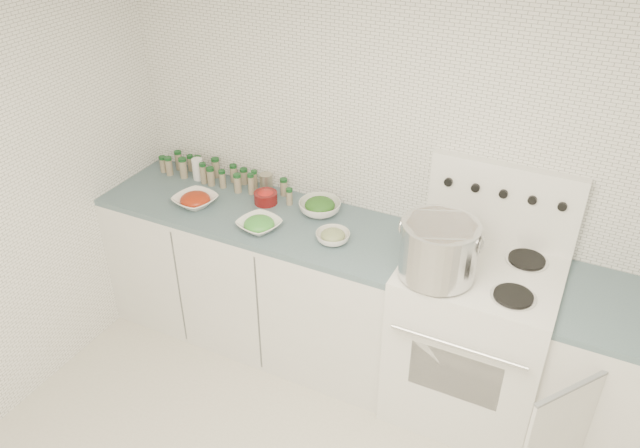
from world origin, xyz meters
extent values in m
cube|color=white|center=(0.00, 1.51, 1.25)|extent=(3.50, 0.02, 2.50)
cube|color=white|center=(-0.82, 1.19, 0.43)|extent=(1.85, 0.62, 0.86)
cube|color=#475F6B|center=(-0.82, 1.19, 0.88)|extent=(1.85, 0.62, 0.03)
cube|color=white|center=(0.48, 1.18, 0.46)|extent=(0.76, 0.65, 0.92)
cube|color=black|center=(0.48, 0.86, 0.50)|extent=(0.45, 0.01, 0.28)
cylinder|color=silver|center=(0.48, 0.82, 0.72)|extent=(0.65, 0.02, 0.02)
cube|color=white|center=(0.48, 1.18, 0.93)|extent=(0.76, 0.65, 0.01)
cube|color=white|center=(0.48, 1.47, 1.15)|extent=(0.76, 0.06, 0.43)
cylinder|color=silver|center=(0.30, 1.02, 0.94)|extent=(0.21, 0.21, 0.01)
cylinder|color=black|center=(0.30, 1.02, 0.94)|extent=(0.18, 0.18, 0.01)
cylinder|color=silver|center=(0.66, 1.02, 0.94)|extent=(0.21, 0.21, 0.01)
cylinder|color=black|center=(0.66, 1.02, 0.94)|extent=(0.18, 0.18, 0.01)
cylinder|color=silver|center=(0.30, 1.33, 0.94)|extent=(0.21, 0.21, 0.01)
cylinder|color=black|center=(0.30, 1.33, 0.94)|extent=(0.18, 0.18, 0.01)
cylinder|color=silver|center=(0.66, 1.33, 0.94)|extent=(0.21, 0.21, 0.01)
cylinder|color=black|center=(0.66, 1.33, 0.94)|extent=(0.18, 0.18, 0.01)
cylinder|color=black|center=(0.20, 1.44, 1.22)|extent=(0.04, 0.02, 0.04)
cylinder|color=black|center=(0.34, 1.44, 1.22)|extent=(0.04, 0.02, 0.04)
cylinder|color=black|center=(0.48, 1.44, 1.22)|extent=(0.04, 0.02, 0.04)
cylinder|color=black|center=(0.62, 1.44, 1.22)|extent=(0.04, 0.02, 0.04)
cylinder|color=black|center=(0.76, 1.44, 1.22)|extent=(0.04, 0.02, 0.04)
cube|color=white|center=(1.30, 1.19, 0.43)|extent=(0.89, 0.62, 0.86)
cube|color=white|center=(0.99, 0.72, 0.43)|extent=(0.25, 0.34, 0.70)
cylinder|color=silver|center=(0.29, 1.02, 1.09)|extent=(0.36, 0.36, 0.28)
cylinder|color=#BF6B1B|center=(0.29, 1.02, 1.21)|extent=(0.33, 0.33, 0.03)
torus|color=silver|center=(0.10, 1.02, 1.17)|extent=(0.01, 0.09, 0.09)
torus|color=silver|center=(0.48, 1.02, 1.17)|extent=(0.01, 0.09, 0.09)
imported|color=white|center=(-1.18, 1.10, 0.93)|extent=(0.28, 0.28, 0.06)
ellipsoid|color=#A01E0D|center=(-1.18, 1.10, 0.94)|extent=(0.17, 0.17, 0.08)
imported|color=white|center=(-0.71, 1.04, 0.93)|extent=(0.27, 0.27, 0.05)
ellipsoid|color=#2A8230|center=(-0.71, 1.04, 0.94)|extent=(0.16, 0.16, 0.07)
imported|color=white|center=(-0.49, 1.34, 0.94)|extent=(0.27, 0.27, 0.07)
ellipsoid|color=#275418|center=(-0.49, 1.34, 0.96)|extent=(0.17, 0.17, 0.08)
imported|color=white|center=(-0.30, 1.11, 0.93)|extent=(0.23, 0.23, 0.06)
ellipsoid|color=#304C1E|center=(-0.30, 1.11, 0.94)|extent=(0.13, 0.13, 0.06)
cylinder|color=#621011|center=(-0.82, 1.30, 0.93)|extent=(0.14, 0.14, 0.07)
ellipsoid|color=#AA260B|center=(-0.82, 1.30, 0.96)|extent=(0.10, 0.10, 0.05)
cylinder|color=white|center=(-1.35, 1.38, 0.97)|extent=(0.08, 0.08, 0.14)
cylinder|color=#AFA994|center=(-0.91, 1.45, 0.95)|extent=(0.09, 0.09, 0.10)
cylinder|color=gray|center=(-1.54, 1.43, 0.95)|extent=(0.04, 0.04, 0.11)
cylinder|color=#13451D|center=(-1.54, 1.43, 1.02)|extent=(0.05, 0.05, 0.02)
cylinder|color=gray|center=(-1.46, 1.45, 0.94)|extent=(0.04, 0.04, 0.09)
cylinder|color=#13451D|center=(-1.46, 1.45, 1.00)|extent=(0.04, 0.04, 0.02)
cylinder|color=gray|center=(-1.40, 1.44, 0.95)|extent=(0.05, 0.05, 0.10)
cylinder|color=#13451D|center=(-1.40, 1.44, 1.01)|extent=(0.05, 0.05, 0.02)
cylinder|color=gray|center=(-1.27, 1.45, 0.96)|extent=(0.05, 0.05, 0.11)
cylinder|color=#13451D|center=(-1.27, 1.45, 1.02)|extent=(0.05, 0.05, 0.02)
cylinder|color=gray|center=(-1.14, 1.45, 0.95)|extent=(0.04, 0.04, 0.10)
cylinder|color=#13451D|center=(-1.14, 1.45, 1.01)|extent=(0.05, 0.05, 0.02)
cylinder|color=gray|center=(-1.06, 1.45, 0.94)|extent=(0.04, 0.04, 0.09)
cylinder|color=#13451D|center=(-1.06, 1.45, 0.99)|extent=(0.05, 0.05, 0.02)
cylinder|color=gray|center=(-0.98, 1.43, 0.95)|extent=(0.04, 0.04, 0.10)
cylinder|color=#13451D|center=(-0.98, 1.43, 1.01)|extent=(0.04, 0.04, 0.02)
cylinder|color=gray|center=(-0.77, 1.43, 0.95)|extent=(0.04, 0.04, 0.09)
cylinder|color=#13451D|center=(-0.77, 1.43, 1.00)|extent=(0.05, 0.05, 0.02)
cylinder|color=gray|center=(-1.55, 1.34, 0.95)|extent=(0.04, 0.04, 0.10)
cylinder|color=#13451D|center=(-1.55, 1.34, 1.01)|extent=(0.05, 0.05, 0.02)
cylinder|color=gray|center=(-1.45, 1.35, 0.96)|extent=(0.05, 0.05, 0.12)
cylinder|color=#13451D|center=(-1.45, 1.35, 1.02)|extent=(0.05, 0.05, 0.02)
cylinder|color=gray|center=(-1.29, 1.35, 0.96)|extent=(0.04, 0.04, 0.12)
cylinder|color=#13451D|center=(-1.29, 1.35, 1.03)|extent=(0.04, 0.04, 0.02)
cylinder|color=gray|center=(-1.24, 1.34, 0.95)|extent=(0.05, 0.05, 0.10)
cylinder|color=#13451D|center=(-1.24, 1.34, 1.01)|extent=(0.05, 0.05, 0.02)
cylinder|color=gray|center=(-1.15, 1.35, 0.95)|extent=(0.04, 0.04, 0.10)
cylinder|color=#13451D|center=(-1.15, 1.35, 1.01)|extent=(0.04, 0.04, 0.02)
cylinder|color=gray|center=(-1.04, 1.34, 0.95)|extent=(0.04, 0.04, 0.10)
cylinder|color=#13451D|center=(-1.04, 1.34, 1.01)|extent=(0.05, 0.05, 0.02)
cylinder|color=gray|center=(-0.96, 1.36, 0.96)|extent=(0.04, 0.04, 0.11)
cylinder|color=#13451D|center=(-0.96, 1.36, 1.02)|extent=(0.04, 0.04, 0.02)
cylinder|color=gray|center=(-0.69, 1.35, 0.94)|extent=(0.04, 0.04, 0.09)
cylinder|color=#13451D|center=(-0.69, 1.35, 0.99)|extent=(0.04, 0.04, 0.02)
cylinder|color=gray|center=(-1.61, 1.36, 0.94)|extent=(0.04, 0.04, 0.09)
cylinder|color=#13451D|center=(-1.61, 1.36, 1.00)|extent=(0.04, 0.04, 0.02)
camera|label=1|loc=(0.86, -1.38, 2.73)|focal=35.00mm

